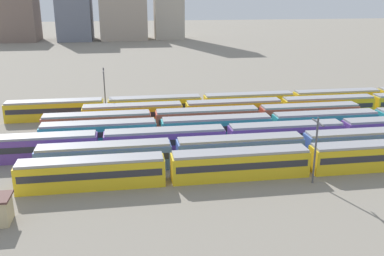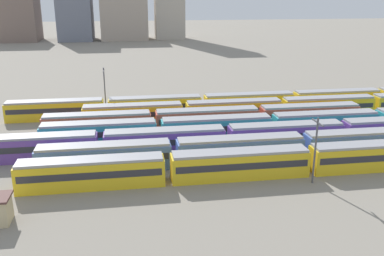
{
  "view_description": "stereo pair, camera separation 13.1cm",
  "coord_description": "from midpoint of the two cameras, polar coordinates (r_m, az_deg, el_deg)",
  "views": [
    {
      "loc": [
        0.99,
        -50.01,
        23.29
      ],
      "look_at": [
        11.19,
        15.6,
        2.04
      ],
      "focal_mm": 40.11,
      "sensor_mm": 36.0,
      "label": 1
    },
    {
      "loc": [
        1.12,
        -50.03,
        23.29
      ],
      "look_at": [
        11.19,
        15.6,
        2.04
      ],
      "focal_mm": 40.11,
      "sensor_mm": 36.0,
      "label": 2
    }
  ],
  "objects": [
    {
      "name": "distant_building_1",
      "position": [
        224.39,
        -15.32,
        15.37
      ],
      "size": [
        16.26,
        20.52,
        32.66
      ],
      "primitive_type": "cube",
      "color": "slate",
      "rests_on": "ground_plane"
    },
    {
      "name": "train_track_2",
      "position": [
        65.75,
        4.66,
        -1.3
      ],
      "size": [
        74.7,
        3.06,
        3.75
      ],
      "color": "#6B429E",
      "rests_on": "ground_plane"
    },
    {
      "name": "train_track_5",
      "position": [
        92.45,
        22.93,
        2.95
      ],
      "size": [
        112.5,
        3.06,
        3.75
      ],
      "color": "yellow",
      "rests_on": "ground_plane"
    },
    {
      "name": "train_track_4",
      "position": [
        75.22,
        2.08,
        1.22
      ],
      "size": [
        55.8,
        3.06,
        3.75
      ],
      "color": "#BC4C38",
      "rests_on": "ground_plane"
    },
    {
      "name": "train_track_6",
      "position": [
        90.45,
        13.36,
        3.58
      ],
      "size": [
        112.5,
        3.06,
        3.75
      ],
      "color": "yellow",
      "rests_on": "ground_plane"
    },
    {
      "name": "distant_building_2",
      "position": [
        223.38,
        -9.0,
        14.36
      ],
      "size": [
        22.81,
        19.22,
        21.8
      ],
      "primitive_type": "cube",
      "color": "#A89989",
      "rests_on": "ground_plane"
    },
    {
      "name": "train_track_3",
      "position": [
        76.54,
        17.29,
        0.7
      ],
      "size": [
        93.6,
        3.06,
        3.75
      ],
      "color": "teal",
      "rests_on": "ground_plane"
    },
    {
      "name": "train_track_1",
      "position": [
        68.45,
        21.93,
        -1.8
      ],
      "size": [
        93.6,
        3.06,
        3.75
      ],
      "color": "#4C70BC",
      "rests_on": "ground_plane"
    },
    {
      "name": "distant_building_0",
      "position": [
        229.11,
        -22.27,
        13.61
      ],
      "size": [
        19.84,
        18.85,
        23.62
      ],
      "primitive_type": "cube",
      "color": "#7A665B",
      "rests_on": "ground_plane"
    },
    {
      "name": "train_track_0",
      "position": [
        59.26,
        15.35,
        -4.07
      ],
      "size": [
        74.7,
        3.06,
        3.75
      ],
      "color": "yellow",
      "rests_on": "ground_plane"
    },
    {
      "name": "catenary_pole_0",
      "position": [
        55.35,
        16.16,
        -2.46
      ],
      "size": [
        0.24,
        3.2,
        8.62
      ],
      "color": "#4C4C51",
      "rests_on": "ground_plane"
    },
    {
      "name": "catenary_pole_1",
      "position": [
        86.41,
        -11.49,
        5.25
      ],
      "size": [
        0.24,
        3.2,
        9.16
      ],
      "color": "#4C4C51",
      "rests_on": "ground_plane"
    },
    {
      "name": "ground_plane",
      "position": [
        69.64,
        -9.09,
        -2.02
      ],
      "size": [
        600.0,
        600.0,
        0.0
      ],
      "primitive_type": "plane",
      "color": "gray"
    }
  ]
}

